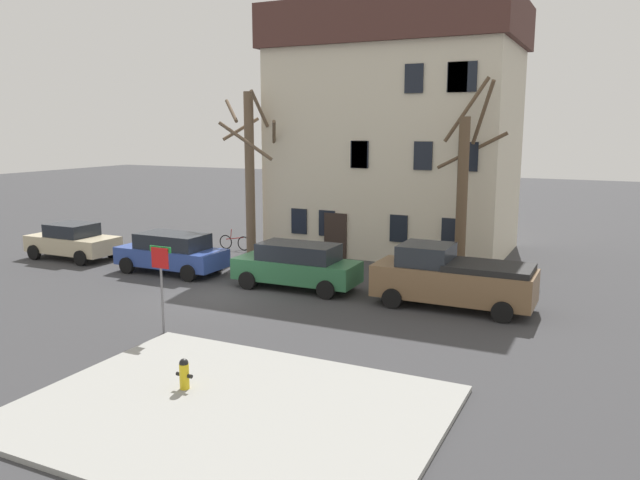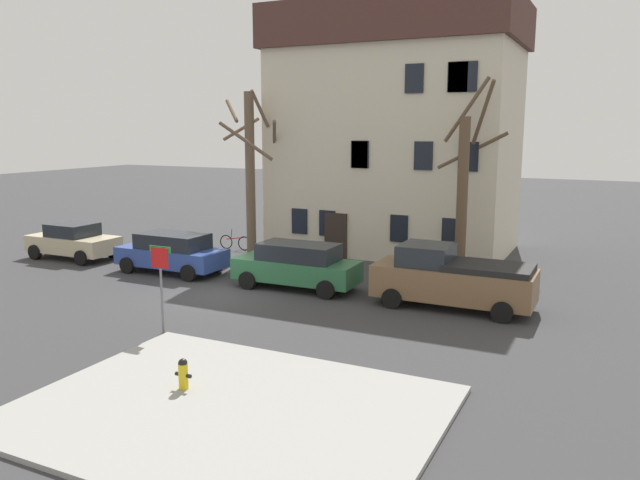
{
  "view_description": "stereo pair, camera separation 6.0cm",
  "coord_description": "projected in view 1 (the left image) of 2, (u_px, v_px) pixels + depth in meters",
  "views": [
    {
      "loc": [
        12.81,
        -17.98,
        5.98
      ],
      "look_at": [
        2.99,
        2.35,
        1.87
      ],
      "focal_mm": 34.82,
      "sensor_mm": 36.0,
      "label": 1
    },
    {
      "loc": [
        12.87,
        -17.95,
        5.98
      ],
      "look_at": [
        2.99,
        2.35,
        1.87
      ],
      "focal_mm": 34.82,
      "sensor_mm": 36.0,
      "label": 2
    }
  ],
  "objects": [
    {
      "name": "ground_plane",
      "position": [
        218.0,
        295.0,
        22.48
      ],
      "size": [
        120.0,
        120.0,
        0.0
      ],
      "primitive_type": "plane",
      "color": "#38383A"
    },
    {
      "name": "sidewalk_slab",
      "position": [
        230.0,
        410.0,
        13.18
      ],
      "size": [
        8.81,
        6.71,
        0.12
      ],
      "primitive_type": "cube",
      "color": "#999993",
      "rests_on": "ground_plane"
    },
    {
      "name": "building_main",
      "position": [
        395.0,
        129.0,
        30.14
      ],
      "size": [
        11.57,
        7.22,
        11.6
      ],
      "color": "beige",
      "rests_on": "ground_plane"
    },
    {
      "name": "tree_bare_near",
      "position": [
        250.0,
        167.0,
        29.38
      ],
      "size": [
        3.05,
        3.34,
        7.68
      ],
      "color": "brown",
      "rests_on": "ground_plane"
    },
    {
      "name": "tree_bare_mid",
      "position": [
        464.0,
        188.0,
        24.55
      ],
      "size": [
        2.86,
        1.69,
        7.97
      ],
      "color": "brown",
      "rests_on": "ground_plane"
    },
    {
      "name": "car_beige_sedan",
      "position": [
        73.0,
        241.0,
        28.54
      ],
      "size": [
        4.3,
        2.09,
        1.65
      ],
      "color": "#C6B793",
      "rests_on": "ground_plane"
    },
    {
      "name": "car_blue_wagon",
      "position": [
        172.0,
        252.0,
        25.76
      ],
      "size": [
        4.67,
        2.07,
        1.67
      ],
      "color": "#2D4799",
      "rests_on": "ground_plane"
    },
    {
      "name": "car_green_wagon",
      "position": [
        297.0,
        265.0,
        23.21
      ],
      "size": [
        4.76,
        2.03,
        1.73
      ],
      "color": "#2D6B42",
      "rests_on": "ground_plane"
    },
    {
      "name": "pickup_truck_brown",
      "position": [
        452.0,
        278.0,
        20.77
      ],
      "size": [
        5.3,
        2.19,
        2.09
      ],
      "color": "brown",
      "rests_on": "ground_plane"
    },
    {
      "name": "fire_hydrant",
      "position": [
        184.0,
        373.0,
        14.05
      ],
      "size": [
        0.42,
        0.22,
        0.72
      ],
      "color": "gold",
      "rests_on": "sidewalk_slab"
    },
    {
      "name": "street_sign_pole",
      "position": [
        161.0,
        273.0,
        17.96
      ],
      "size": [
        0.76,
        0.07,
        2.61
      ],
      "color": "slate",
      "rests_on": "ground_plane"
    },
    {
      "name": "bicycle_leaning",
      "position": [
        235.0,
        242.0,
        30.72
      ],
      "size": [
        1.75,
        0.13,
        1.03
      ],
      "color": "black",
      "rests_on": "ground_plane"
    }
  ]
}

